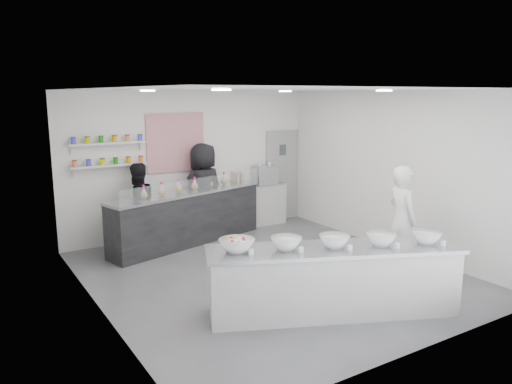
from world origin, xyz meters
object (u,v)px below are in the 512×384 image
at_px(back_bar, 188,218).
at_px(staff_right, 204,190).
at_px(espresso_machine, 265,175).
at_px(prep_counter, 333,280).
at_px(woman_prep, 402,220).
at_px(staff_left, 137,206).
at_px(espresso_ledge, 259,205).

bearing_deg(back_bar, staff_right, 15.56).
xyz_separation_m(espresso_machine, staff_right, (-1.61, -0.18, -0.15)).
distance_m(prep_counter, espresso_machine, 4.86).
height_order(woman_prep, staff_right, staff_right).
height_order(espresso_machine, staff_left, staff_left).
relative_size(back_bar, espresso_machine, 6.59).
bearing_deg(woman_prep, staff_right, 39.34).
bearing_deg(espresso_ledge, woman_prep, -85.39).
relative_size(staff_left, staff_right, 0.84).
distance_m(prep_counter, espresso_ledge, 4.77).
xyz_separation_m(espresso_ledge, staff_left, (-2.88, -0.18, 0.36)).
bearing_deg(staff_right, prep_counter, 75.38).
distance_m(back_bar, staff_right, 0.74).
bearing_deg(back_bar, prep_counter, -100.64).
xyz_separation_m(espresso_machine, staff_left, (-3.03, -0.18, -0.31)).
bearing_deg(espresso_machine, staff_left, -176.60).
xyz_separation_m(staff_left, staff_right, (1.41, 0.00, 0.15)).
bearing_deg(staff_right, espresso_machine, 174.16).
height_order(espresso_ledge, espresso_machine, espresso_machine).
distance_m(prep_counter, woman_prep, 2.10).
distance_m(woman_prep, staff_left, 4.88).
bearing_deg(staff_left, espresso_machine, 171.55).
distance_m(prep_counter, staff_left, 4.48).
bearing_deg(staff_right, back_bar, 18.72).
bearing_deg(espresso_ledge, staff_left, -176.43).
bearing_deg(staff_right, staff_left, -12.20).
xyz_separation_m(back_bar, staff_left, (-0.90, 0.31, 0.29)).
xyz_separation_m(prep_counter, staff_right, (0.18, 4.29, 0.51)).
relative_size(espresso_machine, staff_left, 0.32).
height_order(prep_counter, woman_prep, woman_prep).
relative_size(prep_counter, woman_prep, 1.89).
bearing_deg(staff_left, woman_prep, 119.06).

